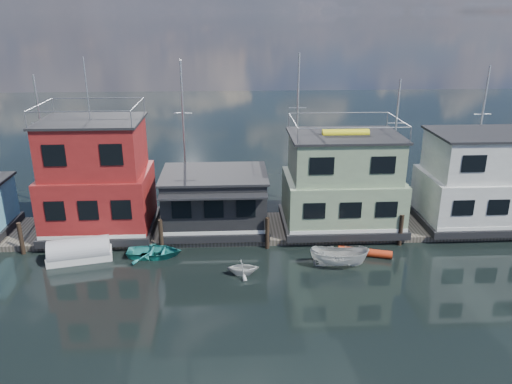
{
  "coord_description": "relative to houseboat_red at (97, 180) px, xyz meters",
  "views": [
    {
      "loc": [
        0.67,
        -20.86,
        14.92
      ],
      "look_at": [
        2.39,
        12.0,
        3.0
      ],
      "focal_mm": 35.0,
      "sensor_mm": 36.0,
      "label": 1
    }
  ],
  "objects": [
    {
      "name": "ground",
      "position": [
        8.5,
        -12.0,
        -4.1
      ],
      "size": [
        160.0,
        160.0,
        0.0
      ],
      "primitive_type": "plane",
      "color": "black",
      "rests_on": "ground"
    },
    {
      "name": "dock",
      "position": [
        8.5,
        0.0,
        -3.9
      ],
      "size": [
        48.0,
        5.0,
        0.4
      ],
      "primitive_type": "cube",
      "color": "#595147",
      "rests_on": "ground"
    },
    {
      "name": "houseboat_red",
      "position": [
        0.0,
        0.0,
        0.0
      ],
      "size": [
        7.4,
        5.9,
        11.86
      ],
      "color": "black",
      "rests_on": "dock"
    },
    {
      "name": "houseboat_dark",
      "position": [
        8.0,
        -0.02,
        -1.69
      ],
      "size": [
        7.4,
        6.1,
        4.06
      ],
      "color": "black",
      "rests_on": "dock"
    },
    {
      "name": "houseboat_green",
      "position": [
        17.0,
        0.0,
        -0.55
      ],
      "size": [
        8.4,
        5.9,
        7.03
      ],
      "color": "black",
      "rests_on": "dock"
    },
    {
      "name": "houseboat_white",
      "position": [
        27.0,
        0.0,
        -0.57
      ],
      "size": [
        8.4,
        5.9,
        6.66
      ],
      "color": "black",
      "rests_on": "dock"
    },
    {
      "name": "pilings",
      "position": [
        8.17,
        -2.8,
        -3.0
      ],
      "size": [
        42.28,
        0.28,
        2.2
      ],
      "color": "#2D2116",
      "rests_on": "ground"
    },
    {
      "name": "background_masts",
      "position": [
        13.26,
        6.0,
        1.45
      ],
      "size": [
        36.4,
        0.16,
        12.0
      ],
      "color": "silver",
      "rests_on": "ground"
    },
    {
      "name": "tarp_runabout",
      "position": [
        -0.54,
        -3.88,
        -3.51
      ],
      "size": [
        4.16,
        2.37,
        1.59
      ],
      "rotation": [
        0.0,
        0.0,
        0.22
      ],
      "color": "silver",
      "rests_on": "ground"
    },
    {
      "name": "dinghy_white",
      "position": [
        9.77,
        -6.33,
        -3.6
      ],
      "size": [
        1.95,
        1.69,
        1.01
      ],
      "primitive_type": "imported",
      "rotation": [
        0.0,
        0.0,
        1.55
      ],
      "color": "silver",
      "rests_on": "ground"
    },
    {
      "name": "motorboat",
      "position": [
        15.73,
        -5.68,
        -3.41
      ],
      "size": [
        3.77,
        1.95,
        1.39
      ],
      "primitive_type": "imported",
      "rotation": [
        0.0,
        0.0,
        1.4
      ],
      "color": "silver",
      "rests_on": "ground"
    },
    {
      "name": "dinghy_teal",
      "position": [
        4.14,
        -3.68,
        -3.74
      ],
      "size": [
        3.6,
        2.63,
        0.73
      ],
      "primitive_type": "imported",
      "rotation": [
        0.0,
        0.0,
        1.53
      ],
      "color": "teal",
      "rests_on": "ground"
    },
    {
      "name": "red_kayak",
      "position": [
        17.75,
        -4.24,
        -3.85
      ],
      "size": [
        3.43,
        1.47,
        0.5
      ],
      "primitive_type": "cylinder",
      "rotation": [
        0.0,
        1.57,
        -0.29
      ],
      "color": "red",
      "rests_on": "ground"
    }
  ]
}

